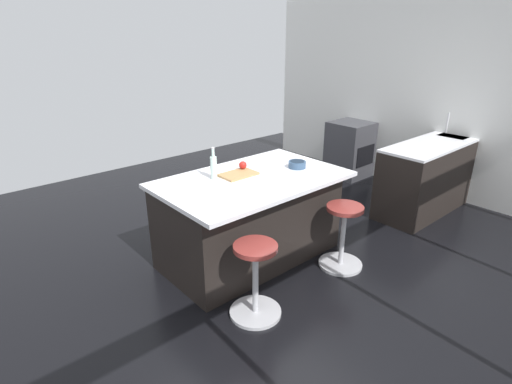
# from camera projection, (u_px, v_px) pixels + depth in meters

# --- Properties ---
(ground_plane) EXTENTS (7.66, 7.66, 0.00)m
(ground_plane) POSITION_uv_depth(u_px,v_px,m) (277.00, 250.00, 4.44)
(ground_plane) COLOR black
(interior_partition_left) EXTENTS (0.12, 5.66, 2.71)m
(interior_partition_left) POSITION_uv_depth(u_px,v_px,m) (429.00, 97.00, 5.73)
(interior_partition_left) COLOR silver
(interior_partition_left) RESTS_ON ground_plane
(sink_cabinet) EXTENTS (2.31, 0.60, 1.19)m
(sink_cabinet) POSITION_uv_depth(u_px,v_px,m) (441.00, 171.00, 5.52)
(sink_cabinet) COLOR black
(sink_cabinet) RESTS_ON ground_plane
(oven_range) EXTENTS (0.60, 0.61, 0.88)m
(oven_range) POSITION_uv_depth(u_px,v_px,m) (350.00, 149.00, 6.57)
(oven_range) COLOR #38383D
(oven_range) RESTS_ON ground_plane
(kitchen_island) EXTENTS (1.83, 1.14, 0.90)m
(kitchen_island) POSITION_uv_depth(u_px,v_px,m) (250.00, 217.00, 4.16)
(kitchen_island) COLOR black
(kitchen_island) RESTS_ON ground_plane
(stool_by_window) EXTENTS (0.44, 0.44, 0.66)m
(stool_by_window) POSITION_uv_depth(u_px,v_px,m) (342.00, 238.00, 4.05)
(stool_by_window) COLOR #B7B7BC
(stool_by_window) RESTS_ON ground_plane
(stool_middle) EXTENTS (0.44, 0.44, 0.66)m
(stool_middle) POSITION_uv_depth(u_px,v_px,m) (255.00, 283.00, 3.34)
(stool_middle) COLOR #B7B7BC
(stool_middle) RESTS_ON ground_plane
(cutting_board) EXTENTS (0.36, 0.24, 0.02)m
(cutting_board) POSITION_uv_depth(u_px,v_px,m) (238.00, 174.00, 4.03)
(cutting_board) COLOR tan
(cutting_board) RESTS_ON kitchen_island
(apple_red) EXTENTS (0.08, 0.08, 0.08)m
(apple_red) POSITION_uv_depth(u_px,v_px,m) (243.00, 165.00, 4.14)
(apple_red) COLOR red
(apple_red) RESTS_ON cutting_board
(water_bottle) EXTENTS (0.06, 0.06, 0.31)m
(water_bottle) POSITION_uv_depth(u_px,v_px,m) (214.00, 167.00, 3.90)
(water_bottle) COLOR silver
(water_bottle) RESTS_ON kitchen_island
(fruit_bowl) EXTENTS (0.18, 0.18, 0.07)m
(fruit_bowl) POSITION_uv_depth(u_px,v_px,m) (297.00, 164.00, 4.24)
(fruit_bowl) COLOR #334C6B
(fruit_bowl) RESTS_ON kitchen_island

